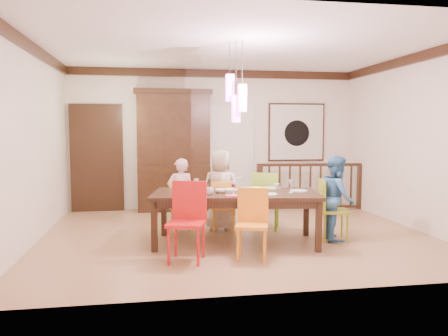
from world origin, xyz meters
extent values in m
plane|color=#A87F51|center=(0.00, 0.00, 0.00)|extent=(6.00, 6.00, 0.00)
plane|color=white|center=(0.00, 0.00, 2.90)|extent=(6.00, 6.00, 0.00)
plane|color=beige|center=(0.00, 2.50, 1.45)|extent=(6.00, 0.00, 6.00)
plane|color=beige|center=(-3.00, 0.00, 1.45)|extent=(0.00, 5.00, 5.00)
plane|color=beige|center=(3.00, 0.00, 1.45)|extent=(0.00, 5.00, 5.00)
cube|color=black|center=(-2.40, 2.45, 1.05)|extent=(1.04, 0.07, 2.24)
cube|color=silver|center=(0.35, 2.46, 1.05)|extent=(0.97, 0.05, 2.22)
cube|color=black|center=(1.80, 2.47, 1.60)|extent=(1.25, 0.04, 1.25)
cube|color=silver|center=(1.80, 2.44, 1.60)|extent=(1.18, 0.02, 1.18)
cylinder|color=black|center=(1.80, 2.43, 1.58)|extent=(0.56, 0.01, 0.56)
cube|color=#FF4CC7|center=(-0.18, -0.44, 2.25)|extent=(0.11, 0.11, 0.38)
cylinder|color=black|center=(-0.18, -0.44, 2.67)|extent=(0.01, 0.01, 0.46)
cube|color=#FF4CC7|center=(-0.02, -0.54, 2.10)|extent=(0.11, 0.11, 0.38)
cylinder|color=black|center=(-0.02, -0.54, 2.59)|extent=(0.01, 0.01, 0.61)
cube|color=#FF4CC7|center=(-0.10, -0.49, 1.95)|extent=(0.11, 0.11, 0.38)
cylinder|color=black|center=(-0.10, -0.49, 2.52)|extent=(0.01, 0.01, 0.76)
cube|color=black|center=(-0.10, -0.49, 0.72)|extent=(2.53, 1.46, 0.05)
cube|color=black|center=(-1.22, -0.03, 0.35)|extent=(0.09, 0.09, 0.70)
cube|color=black|center=(1.01, -0.03, 0.35)|extent=(0.09, 0.09, 0.70)
cube|color=black|center=(-1.22, -0.96, 0.35)|extent=(0.09, 0.09, 0.70)
cube|color=black|center=(1.01, -0.96, 0.35)|extent=(0.09, 0.09, 0.70)
cube|color=black|center=(-0.10, -0.01, 0.65)|extent=(2.16, 0.40, 0.10)
cube|color=black|center=(-0.10, -0.98, 0.65)|extent=(2.16, 0.40, 0.10)
cube|color=#BDD23C|center=(-0.80, 0.32, 0.41)|extent=(0.47, 0.47, 0.04)
cube|color=#BDD23C|center=(-0.80, 0.32, 0.64)|extent=(0.38, 0.14, 0.42)
cylinder|color=#BDD23C|center=(-0.95, 0.16, 0.20)|extent=(0.03, 0.03, 0.40)
cylinder|color=#BDD23C|center=(-0.64, 0.16, 0.20)|extent=(0.03, 0.03, 0.40)
cylinder|color=#BDD23C|center=(-0.95, 0.47, 0.20)|extent=(0.03, 0.03, 0.40)
cylinder|color=#BDD23C|center=(-0.64, 0.47, 0.20)|extent=(0.03, 0.03, 0.40)
cube|color=orange|center=(-0.15, 0.24, 0.40)|extent=(0.46, 0.46, 0.04)
cube|color=orange|center=(-0.15, 0.24, 0.63)|extent=(0.37, 0.13, 0.41)
cylinder|color=orange|center=(-0.30, 0.09, 0.20)|extent=(0.03, 0.03, 0.39)
cylinder|color=orange|center=(0.00, 0.09, 0.20)|extent=(0.03, 0.03, 0.39)
cylinder|color=orange|center=(-0.30, 0.40, 0.20)|extent=(0.03, 0.03, 0.39)
cylinder|color=orange|center=(0.00, 0.40, 0.20)|extent=(0.03, 0.03, 0.39)
cube|color=#7AAD29|center=(0.56, 0.31, 0.47)|extent=(0.56, 0.56, 0.04)
cube|color=#7AAD29|center=(0.56, 0.31, 0.72)|extent=(0.42, 0.20, 0.48)
cylinder|color=#7AAD29|center=(0.39, 0.13, 0.23)|extent=(0.04, 0.04, 0.46)
cylinder|color=#7AAD29|center=(0.74, 0.13, 0.23)|extent=(0.04, 0.04, 0.46)
cylinder|color=#7AAD29|center=(0.39, 0.48, 0.23)|extent=(0.04, 0.04, 0.46)
cylinder|color=#7AAD29|center=(0.74, 0.48, 0.23)|extent=(0.04, 0.04, 0.46)
cube|color=red|center=(-0.88, -1.27, 0.48)|extent=(0.56, 0.56, 0.04)
cube|color=red|center=(-0.88, -1.27, 0.75)|extent=(0.44, 0.17, 0.49)
cylinder|color=red|center=(-1.06, -1.45, 0.24)|extent=(0.04, 0.04, 0.47)
cylinder|color=red|center=(-0.70, -1.45, 0.24)|extent=(0.04, 0.04, 0.47)
cylinder|color=red|center=(-1.06, -1.09, 0.24)|extent=(0.04, 0.04, 0.47)
cylinder|color=red|center=(-0.70, -1.09, 0.24)|extent=(0.04, 0.04, 0.47)
cube|color=orange|center=(-0.04, -1.29, 0.43)|extent=(0.50, 0.50, 0.04)
cube|color=orange|center=(-0.04, -1.29, 0.67)|extent=(0.40, 0.15, 0.44)
cylinder|color=orange|center=(-0.21, -1.46, 0.21)|extent=(0.03, 0.03, 0.42)
cylinder|color=orange|center=(0.12, -1.46, 0.21)|extent=(0.03, 0.03, 0.42)
cylinder|color=orange|center=(-0.21, -1.13, 0.21)|extent=(0.03, 0.03, 0.42)
cylinder|color=orange|center=(0.12, -1.13, 0.21)|extent=(0.03, 0.03, 0.42)
cube|color=#92A01E|center=(1.39, -0.53, 0.44)|extent=(0.48, 0.48, 0.04)
cube|color=#92A01E|center=(1.39, -0.53, 0.68)|extent=(0.11, 0.41, 0.45)
cylinder|color=#92A01E|center=(1.23, -0.69, 0.21)|extent=(0.04, 0.04, 0.43)
cylinder|color=#92A01E|center=(1.56, -0.69, 0.21)|extent=(0.04, 0.04, 0.43)
cylinder|color=#92A01E|center=(1.23, -0.36, 0.21)|extent=(0.04, 0.04, 0.43)
cylinder|color=#92A01E|center=(1.56, -0.36, 0.21)|extent=(0.04, 0.04, 0.43)
cube|color=black|center=(-0.86, 2.28, 0.47)|extent=(1.46, 0.44, 0.94)
cube|color=black|center=(-0.86, 2.30, 1.67)|extent=(1.46, 0.40, 1.46)
cube|color=black|center=(-0.86, 2.49, 1.67)|extent=(1.25, 0.02, 1.25)
cube|color=black|center=(-0.86, 2.30, 2.42)|extent=(1.56, 0.44, 0.10)
cube|color=black|center=(0.88, 1.95, 0.46)|extent=(0.13, 0.13, 0.92)
cube|color=black|center=(3.01, 1.95, 0.46)|extent=(0.13, 0.13, 0.92)
cube|color=black|center=(1.94, 1.95, 0.93)|extent=(2.24, 0.33, 0.06)
cube|color=black|center=(1.94, 1.95, 0.05)|extent=(2.12, 0.30, 0.05)
imported|color=#F9BDC7|center=(-0.85, 0.36, 0.60)|extent=(0.47, 0.35, 1.20)
imported|color=#BDAD8F|center=(-0.18, 0.38, 0.67)|extent=(0.76, 0.63, 1.33)
imported|color=teal|center=(1.43, -0.53, 0.64)|extent=(0.60, 0.70, 1.27)
imported|color=#F9F246|center=(0.15, -0.66, 0.79)|extent=(0.42, 0.42, 0.08)
imported|color=white|center=(-0.33, -0.52, 0.78)|extent=(0.18, 0.18, 0.06)
imported|color=silver|center=(-0.52, -0.67, 0.80)|extent=(0.16, 0.16, 0.10)
imported|color=silver|center=(0.58, -0.26, 0.79)|extent=(0.11, 0.11, 0.09)
cylinder|color=white|center=(-0.76, -0.17, 0.76)|extent=(0.26, 0.26, 0.01)
cylinder|color=white|center=(-0.15, -0.23, 0.76)|extent=(0.26, 0.26, 0.01)
cylinder|color=white|center=(0.53, -0.17, 0.76)|extent=(0.26, 0.26, 0.01)
cylinder|color=white|center=(-0.81, -0.81, 0.76)|extent=(0.26, 0.26, 0.01)
cylinder|color=white|center=(0.30, -0.80, 0.76)|extent=(0.26, 0.26, 0.01)
cylinder|color=white|center=(0.83, -0.54, 0.76)|extent=(0.26, 0.26, 0.01)
cube|color=#D83359|center=(-0.22, -0.88, 0.76)|extent=(0.18, 0.14, 0.01)
camera|label=1|loc=(-1.28, -6.65, 1.66)|focal=35.00mm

